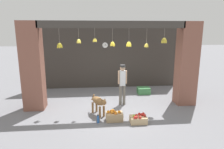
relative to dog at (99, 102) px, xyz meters
The scene contains 12 objects.
ground_plane 0.87m from the dog, 43.50° to the left, with size 60.00×60.00×0.00m, color slate.
shop_back_wall 3.60m from the dog, 80.99° to the left, with size 6.94×0.12×3.11m, color #38332D.
shop_pillar_left 2.66m from the dog, 160.46° to the left, with size 0.70×0.60×3.11m, color brown.
shop_pillar_right 3.62m from the dog, 13.57° to the left, with size 0.70×0.60×3.11m, color brown.
storefront_awning 2.62m from the dog, 47.86° to the left, with size 5.04×0.28×0.92m.
dog is the anchor object (origin of this frame).
shopkeeper 1.34m from the dog, 43.20° to the left, with size 0.34×0.26×1.55m.
fruit_crate_oranges 0.74m from the dog, 45.25° to the right, with size 0.53×0.34×0.34m.
fruit_crate_apples 1.43m from the dog, 30.40° to the right, with size 0.51×0.36×0.29m.
produce_box_green 3.00m from the dog, 45.71° to the left, with size 0.55×0.43×0.28m, color #42844C.
water_bottle 0.68m from the dog, 93.82° to the right, with size 0.07×0.07×0.27m.
wall_clock 3.72m from the dog, 82.63° to the left, with size 0.28×0.03×0.28m.
Camera 1 is at (-0.68, -6.82, 2.81)m, focal length 32.00 mm.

